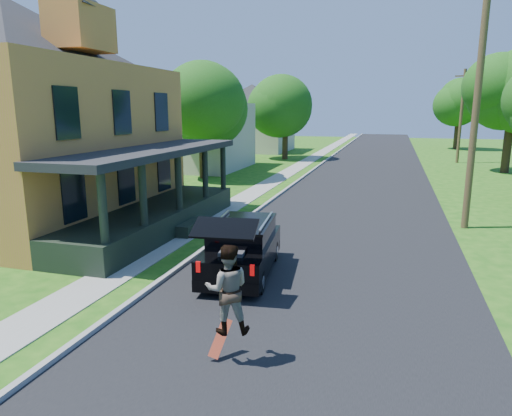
% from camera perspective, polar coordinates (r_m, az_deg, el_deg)
% --- Properties ---
extents(ground, '(140.00, 140.00, 0.00)m').
position_cam_1_polar(ground, '(10.18, 5.76, -14.14)').
color(ground, '#1A5410').
rests_on(ground, ground).
extents(street, '(8.00, 120.00, 0.02)m').
position_cam_1_polar(street, '(29.37, 13.29, 3.05)').
color(street, black).
rests_on(street, ground).
extents(curb, '(0.15, 120.00, 0.12)m').
position_cam_1_polar(curb, '(29.87, 5.51, 3.47)').
color(curb, gray).
rests_on(curb, ground).
extents(sidewalk, '(1.30, 120.00, 0.03)m').
position_cam_1_polar(sidewalk, '(30.21, 2.62, 3.61)').
color(sidewalk, gray).
rests_on(sidewalk, ground).
extents(front_walk, '(6.50, 1.20, 0.03)m').
position_cam_1_polar(front_walk, '(19.21, -19.42, -2.07)').
color(front_walk, gray).
rests_on(front_walk, ground).
extents(main_house, '(15.56, 15.56, 10.10)m').
position_cam_1_polar(main_house, '(20.82, -27.96, 11.97)').
color(main_house, '#C7723A').
rests_on(main_house, ground).
extents(neighbor_house_mid, '(12.78, 12.78, 8.30)m').
position_cam_1_polar(neighbor_house_mid, '(36.29, -8.15, 11.59)').
color(neighbor_house_mid, beige).
rests_on(neighbor_house_mid, ground).
extents(neighbor_house_far, '(12.78, 12.78, 8.30)m').
position_cam_1_polar(neighbor_house_far, '(51.27, -0.50, 11.85)').
color(neighbor_house_far, beige).
rests_on(neighbor_house_far, ground).
extents(black_suv, '(2.07, 4.40, 1.98)m').
position_cam_1_polar(black_suv, '(12.66, -1.77, -5.02)').
color(black_suv, black).
rests_on(black_suv, ground).
extents(skateboarder, '(0.96, 0.85, 1.64)m').
position_cam_1_polar(skateboarder, '(8.20, -3.58, -10.06)').
color(skateboarder, black).
rests_on(skateboarder, ground).
extents(skateboard, '(0.33, 0.47, 0.66)m').
position_cam_1_polar(skateboard, '(8.76, -4.49, -16.03)').
color(skateboard, '#9A260D').
rests_on(skateboard, ground).
extents(tree_left_mid, '(6.06, 6.17, 7.71)m').
position_cam_1_polar(tree_left_mid, '(30.73, -6.83, 12.86)').
color(tree_left_mid, black).
rests_on(tree_left_mid, ground).
extents(tree_left_far, '(7.39, 7.51, 8.34)m').
position_cam_1_polar(tree_left_far, '(42.47, 3.71, 13.10)').
color(tree_left_far, black).
rests_on(tree_left_far, ground).
extents(tree_right_far, '(5.98, 5.85, 8.89)m').
position_cam_1_polar(tree_right_far, '(58.41, 24.08, 12.35)').
color(tree_right_far, black).
rests_on(tree_right_far, ground).
extents(utility_pole_near, '(1.60, 0.30, 9.40)m').
position_cam_1_polar(utility_pole_near, '(19.03, 25.90, 12.03)').
color(utility_pole_near, '#463320').
rests_on(utility_pole_near, ground).
extents(utility_pole_far, '(1.50, 0.49, 7.82)m').
position_cam_1_polar(utility_pole_far, '(43.05, 24.27, 10.54)').
color(utility_pole_far, '#463320').
rests_on(utility_pole_far, ground).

